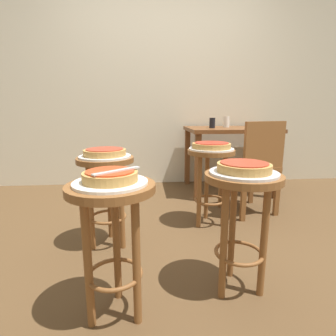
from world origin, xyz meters
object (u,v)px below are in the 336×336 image
(pizza_leftside, at_px, (105,152))
(stool_rear, at_px, (211,170))
(serving_plate_foreground, at_px, (111,183))
(pizza_middle, at_px, (244,167))
(serving_plate_middle, at_px, (244,173))
(cup_near_edge, at_px, (212,123))
(stool_middle, at_px, (242,206))
(dining_table, at_px, (229,138))
(serving_plate_rear, at_px, (211,149))
(serving_plate_leftside, at_px, (105,156))
(stool_foreground, at_px, (112,220))
(cup_far_edge, at_px, (226,122))
(pizza_rear, at_px, (211,145))
(stool_leftside, at_px, (106,181))
(wooden_chair, at_px, (254,164))
(condiment_shaker, at_px, (228,124))
(pizza_foreground, at_px, (110,176))
(pizza_server_knife, at_px, (117,171))

(pizza_leftside, distance_m, stool_rear, 0.87)
(serving_plate_foreground, height_order, pizza_middle, pizza_middle)
(serving_plate_middle, xyz_separation_m, cup_near_edge, (0.28, 1.72, 0.17))
(pizza_middle, bearing_deg, stool_middle, 0.00)
(pizza_leftside, xyz_separation_m, dining_table, (1.25, 1.22, -0.03))
(serving_plate_rear, bearing_deg, serving_plate_leftside, -160.07)
(stool_foreground, xyz_separation_m, serving_plate_rear, (0.68, 0.97, 0.17))
(pizza_leftside, xyz_separation_m, cup_far_edge, (1.22, 1.30, 0.15))
(pizza_rear, bearing_deg, serving_plate_foreground, -124.98)
(stool_leftside, xyz_separation_m, stool_rear, (0.80, 0.29, 0.00))
(pizza_leftside, height_order, wooden_chair, wooden_chair)
(serving_plate_foreground, xyz_separation_m, cup_far_edge, (1.11, 1.98, 0.18))
(stool_middle, distance_m, stool_rear, 0.84)
(pizza_middle, distance_m, stool_rear, 0.87)
(stool_foreground, bearing_deg, stool_rear, 55.02)
(pizza_leftside, bearing_deg, serving_plate_rear, 19.93)
(pizza_rear, xyz_separation_m, wooden_chair, (0.45, 0.19, -0.20))
(stool_rear, xyz_separation_m, condiment_shaker, (0.45, 1.01, 0.32))
(pizza_leftside, bearing_deg, stool_rear, 19.93)
(stool_leftside, bearing_deg, pizza_rear, 19.93)
(stool_leftside, bearing_deg, serving_plate_rear, 19.93)
(stool_leftside, xyz_separation_m, wooden_chair, (1.24, 0.48, -0.00))
(stool_foreground, relative_size, stool_leftside, 1.00)
(stool_middle, xyz_separation_m, pizza_middle, (0.00, 0.00, 0.20))
(stool_leftside, distance_m, pizza_rear, 0.87)
(stool_foreground, bearing_deg, serving_plate_middle, 11.52)
(pizza_foreground, xyz_separation_m, pizza_rear, (0.68, 0.97, 0.00))
(pizza_server_knife, bearing_deg, stool_rear, 17.34)
(cup_far_edge, distance_m, pizza_server_knife, 2.27)
(pizza_leftside, relative_size, pizza_server_knife, 1.26)
(stool_leftside, bearing_deg, stool_middle, -36.66)
(stool_rear, relative_size, serving_plate_rear, 1.76)
(pizza_rear, bearing_deg, pizza_server_knife, -123.23)
(pizza_server_knife, bearing_deg, dining_table, 20.82)
(dining_table, height_order, cup_far_edge, cup_far_edge)
(serving_plate_middle, bearing_deg, serving_plate_foreground, -168.48)
(stool_rear, xyz_separation_m, cup_far_edge, (0.43, 1.01, 0.34))
(serving_plate_foreground, relative_size, pizza_middle, 1.21)
(stool_foreground, xyz_separation_m, serving_plate_foreground, (0.00, -0.00, 0.17))
(stool_leftside, bearing_deg, pizza_server_knife, -78.08)
(serving_plate_foreground, distance_m, pizza_middle, 0.64)
(dining_table, height_order, pizza_server_knife, dining_table)
(serving_plate_foreground, distance_m, pizza_leftside, 0.69)
(pizza_rear, bearing_deg, pizza_foreground, -124.98)
(pizza_middle, distance_m, dining_table, 1.85)
(pizza_leftside, xyz_separation_m, pizza_rear, (0.80, 0.29, 0.00))
(serving_plate_foreground, height_order, wooden_chair, wooden_chair)
(stool_rear, bearing_deg, stool_middle, -93.58)
(stool_foreground, distance_m, condiment_shaker, 2.30)
(stool_middle, xyz_separation_m, cup_near_edge, (0.28, 1.72, 0.34))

